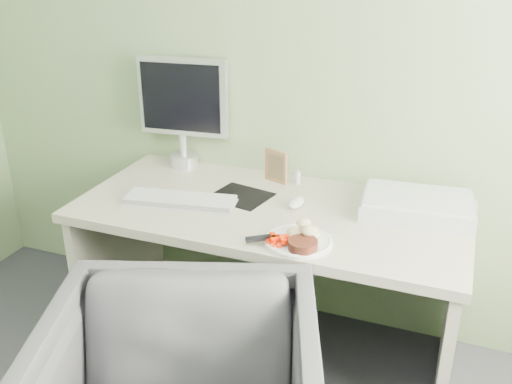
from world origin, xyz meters
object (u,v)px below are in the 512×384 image
at_px(desk, 270,246).
at_px(plate, 298,241).
at_px(monitor, 183,106).
at_px(scanner, 417,206).

distance_m(desk, plate, 0.37).
height_order(plate, monitor, monitor).
bearing_deg(scanner, monitor, 166.76).
bearing_deg(scanner, desk, -170.29).
bearing_deg(monitor, scanner, -14.14).
bearing_deg(monitor, desk, -35.41).
bearing_deg(plate, monitor, 142.96).
bearing_deg(desk, plate, -51.66).
distance_m(desk, monitor, 0.79).
xyz_separation_m(desk, monitor, (-0.55, 0.31, 0.48)).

